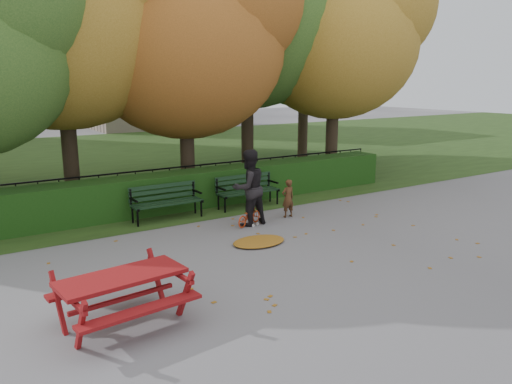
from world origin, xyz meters
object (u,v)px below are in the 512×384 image
adult (249,188)px  child (288,198)px  tree_b (74,5)px  tree_c (198,32)px  tree_d (261,4)px  bench_left (166,199)px  tree_e (347,32)px  picnic_table (122,286)px  bench_right (247,188)px  tree_g (314,35)px  bicycle (249,216)px

adult → child: bearing=177.6°
tree_b → tree_c: size_ratio=1.10×
tree_d → bench_left: 8.31m
tree_b → tree_c: bearing=-13.5°
tree_e → picnic_table: 13.42m
bench_right → picnic_table: bench_right is taller
tree_b → tree_d: tree_d is taller
tree_e → child: tree_e is taller
tree_b → tree_e: bearing=-6.2°
tree_b → adult: size_ratio=4.76×
tree_g → tree_d: bearing=-150.4°
picnic_table → child: 6.40m
tree_g → child: 11.37m
tree_c → tree_e: bearing=-1.9°
tree_d → tree_g: tree_d is taller
tree_b → bicycle: 7.43m
tree_b → tree_g: size_ratio=1.03×
bench_left → bench_right: 2.40m
picnic_table → bicycle: 5.35m
tree_g → bicycle: tree_g is taller
child → tree_e: bearing=-144.4°
tree_g → adult: (-8.14, -7.63, -4.45)m
picnic_table → tree_b: bearing=72.8°
tree_c → tree_g: tree_g is taller
picnic_table → adult: (4.22, 3.33, 0.33)m
tree_e → bench_left: size_ratio=4.53×
tree_e → picnic_table: bearing=-146.6°
bench_left → child: (2.71, -1.52, -0.03)m
tree_c → tree_e: size_ratio=0.98×
tree_c → tree_d: (3.04, 1.27, 1.16)m
tree_d → tree_e: (2.64, -1.46, -0.90)m
tree_d → child: tree_d is taller
bench_right → tree_c: bearing=96.7°
child → adult: size_ratio=0.53×
adult → bicycle: 0.69m
child → bicycle: child is taller
tree_e → bench_right: bearing=-159.1°
tree_d → bicycle: (-3.70, -5.13, -5.75)m
tree_c → bench_left: (-2.13, -2.26, -4.30)m
tree_g → picnic_table: (-12.36, -10.96, -4.78)m
child → tree_g: bearing=-131.9°
tree_b → bench_left: bearing=-69.4°
bicycle → tree_b: bearing=5.6°
tree_g → bench_right: tree_g is taller
bench_left → bench_right: size_ratio=1.00×
tree_e → tree_g: 4.39m
bench_left → bicycle: bearing=-47.3°
tree_d → bench_left: size_ratio=5.32×
bench_right → bicycle: size_ratio=2.01×
tree_g → adult: bearing=-136.9°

